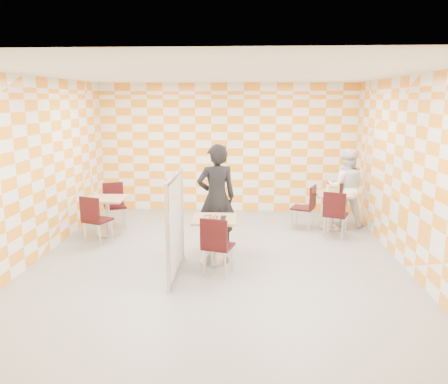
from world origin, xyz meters
name	(u,v)px	position (x,y,z in m)	size (l,w,h in m)	color
room_shell	(219,167)	(0.00, 0.54, 1.50)	(7.00, 7.00, 7.00)	#969691
main_table	(214,232)	(-0.05, 0.05, 0.51)	(0.70, 0.70, 0.75)	tan
second_table	(333,204)	(2.24, 2.09, 0.51)	(0.70, 0.70, 0.75)	tan
empty_table	(108,210)	(-2.25, 1.41, 0.51)	(0.70, 0.70, 0.75)	tan
chair_main_front	(216,242)	(0.02, -0.55, 0.54)	(0.52, 0.53, 0.92)	#330A0C
chair_second_front	(335,211)	(2.15, 1.41, 0.54)	(0.55, 0.56, 0.92)	#330A0C
chair_second_side	(307,204)	(1.71, 1.96, 0.54)	(0.56, 0.55, 0.92)	#330A0C
chair_empty_near	(94,216)	(-2.30, 0.78, 0.54)	(0.54, 0.55, 0.92)	#330A0C
chair_empty_far	(114,201)	(-2.29, 1.98, 0.54)	(0.56, 0.56, 0.92)	#330A0C
partition	(175,225)	(-0.59, -0.51, 0.79)	(0.08, 1.38, 1.55)	white
man_dark	(216,198)	(-0.06, 0.67, 0.94)	(0.69, 0.45, 1.89)	black
man_white	(346,188)	(2.55, 2.32, 0.82)	(0.80, 0.62, 1.64)	white
pizza_on_foil	(214,217)	(-0.05, 0.03, 0.77)	(0.40, 0.40, 0.04)	silver
sport_bottle	(328,188)	(2.14, 2.18, 0.84)	(0.06, 0.06, 0.20)	white
soda_bottle	(341,188)	(2.40, 2.09, 0.85)	(0.07, 0.07, 0.23)	black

